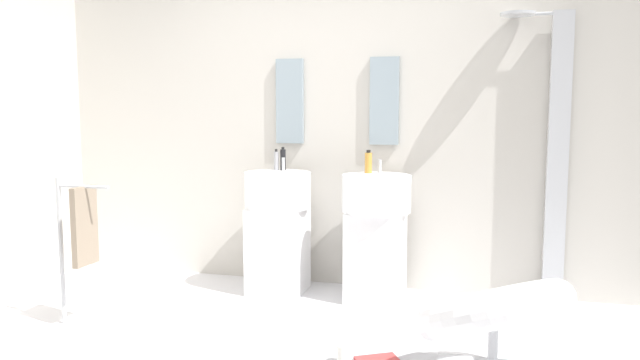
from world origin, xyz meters
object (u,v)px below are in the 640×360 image
magazine_red (378,360)px  pedestal_sink_left (278,227)px  lounge_chair (494,321)px  towel_rack (81,229)px  soap_bottle_grey (276,160)px  soap_bottle_black (283,159)px  coffee_mug (344,354)px  soap_bottle_amber (368,162)px  shower_column (555,152)px  pedestal_sink_right (376,232)px

magazine_red → pedestal_sink_left: bearing=100.0°
lounge_chair → towel_rack: bearing=174.2°
lounge_chair → pedestal_sink_left: bearing=140.4°
soap_bottle_grey → soap_bottle_black: 0.05m
coffee_mug → soap_bottle_black: size_ratio=0.58×
towel_rack → soap_bottle_amber: bearing=35.5°
coffee_mug → shower_column: bearing=51.1°
lounge_chair → magazine_red: bearing=165.7°
pedestal_sink_left → coffee_mug: (0.79, -1.21, -0.44)m
towel_rack → shower_column: bearing=23.8°
pedestal_sink_left → soap_bottle_grey: bearing=112.3°
soap_bottle_black → pedestal_sink_right: bearing=-11.3°
pedestal_sink_right → soap_bottle_grey: soap_bottle_grey is taller
pedestal_sink_left → lounge_chair: pedestal_sink_left is taller
pedestal_sink_left → soap_bottle_black: bearing=92.5°
shower_column → lounge_chair: bearing=-104.7°
lounge_chair → magazine_red: lounge_chair is taller
pedestal_sink_left → soap_bottle_amber: bearing=10.3°
pedestal_sink_right → shower_column: size_ratio=0.49×
towel_rack → soap_bottle_grey: bearing=52.7°
soap_bottle_amber → pedestal_sink_left: bearing=-169.7°
pedestal_sink_right → soap_bottle_black: 0.91m
pedestal_sink_left → soap_bottle_black: 0.52m
shower_column → soap_bottle_amber: bearing=-174.1°
pedestal_sink_left → soap_bottle_black: (-0.01, 0.15, 0.50)m
soap_bottle_grey → pedestal_sink_left: bearing=-67.7°
pedestal_sink_left → soap_bottle_grey: size_ratio=6.22×
magazine_red → coffee_mug: 0.19m
towel_rack → soap_bottle_black: bearing=51.3°
towel_rack → soap_bottle_grey: (0.90, 1.18, 0.36)m
shower_column → soap_bottle_grey: bearing=-176.8°
soap_bottle_grey → soap_bottle_black: soap_bottle_black is taller
pedestal_sink_right → lounge_chair: (0.81, -1.29, -0.15)m
lounge_chair → towel_rack: towel_rack is taller
coffee_mug → soap_bottle_black: soap_bottle_black is taller
shower_column → soap_bottle_black: 1.98m
shower_column → coffee_mug: 2.14m
pedestal_sink_left → shower_column: size_ratio=0.49×
pedestal_sink_left → pedestal_sink_right: same height
pedestal_sink_right → coffee_mug: pedestal_sink_right is taller
pedestal_sink_left → lounge_chair: size_ratio=0.92×
pedestal_sink_right → soap_bottle_amber: 0.51m
magazine_red → soap_bottle_amber: 1.62m
lounge_chair → soap_bottle_amber: (-0.90, 1.41, 0.64)m
pedestal_sink_right → shower_column: bearing=11.8°
towel_rack → pedestal_sink_right: bearing=31.3°
soap_bottle_black → coffee_mug: bearing=-59.7°
soap_bottle_black → pedestal_sink_left: bearing=-87.5°
coffee_mug → soap_bottle_black: 1.83m
pedestal_sink_left → soap_bottle_grey: 0.51m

